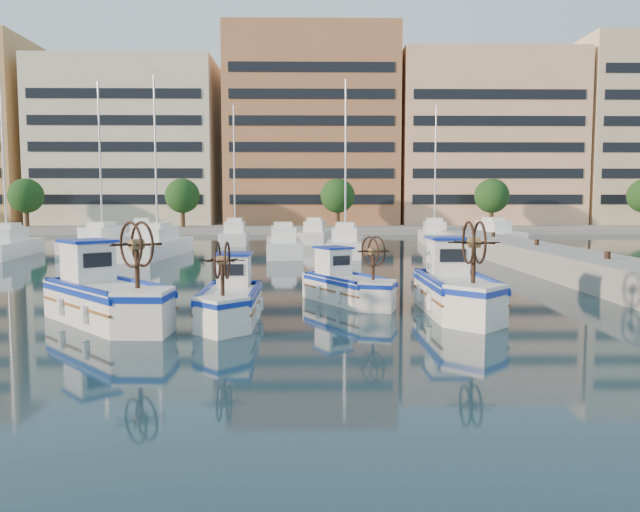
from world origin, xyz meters
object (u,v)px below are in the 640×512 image
at_px(fishing_boat_a, 105,294).
at_px(fishing_boat_b, 231,298).
at_px(fishing_boat_c, 346,284).
at_px(fishing_boat_d, 455,287).

bearing_deg(fishing_boat_a, fishing_boat_b, -38.43).
bearing_deg(fishing_boat_c, fishing_boat_b, -166.17).
height_order(fishing_boat_b, fishing_boat_c, fishing_boat_b).
xyz_separation_m(fishing_boat_c, fishing_boat_d, (3.35, -2.05, 0.16)).
relative_size(fishing_boat_c, fishing_boat_d, 0.83).
bearing_deg(fishing_boat_a, fishing_boat_c, -16.19).
height_order(fishing_boat_a, fishing_boat_c, fishing_boat_a).
height_order(fishing_boat_a, fishing_boat_d, fishing_boat_a).
bearing_deg(fishing_boat_b, fishing_boat_a, -176.46).
bearing_deg(fishing_boat_d, fishing_boat_c, 147.81).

